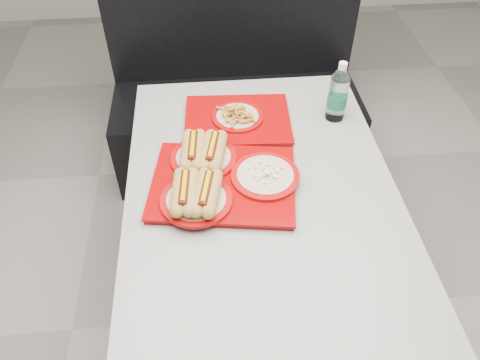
{
  "coord_description": "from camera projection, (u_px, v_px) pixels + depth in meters",
  "views": [
    {
      "loc": [
        -0.17,
        -1.04,
        1.86
      ],
      "look_at": [
        -0.08,
        0.0,
        0.83
      ],
      "focal_mm": 35.0,
      "sensor_mm": 36.0,
      "label": 1
    }
  ],
  "objects": [
    {
      "name": "booth_bench",
      "position": [
        235.0,
        96.0,
        2.55
      ],
      "size": [
        1.3,
        0.57,
        1.35
      ],
      "color": "black",
      "rests_on": "ground"
    },
    {
      "name": "tray_far",
      "position": [
        238.0,
        118.0,
        1.79
      ],
      "size": [
        0.42,
        0.34,
        0.08
      ],
      "rotation": [
        0.0,
        0.0,
        -0.06
      ],
      "color": "#840304",
      "rests_on": "diner_table"
    },
    {
      "name": "ground",
      "position": [
        257.0,
        314.0,
        2.05
      ],
      "size": [
        6.0,
        6.0,
        0.0
      ],
      "primitive_type": "plane",
      "color": "gray",
      "rests_on": "ground"
    },
    {
      "name": "tray_near",
      "position": [
        217.0,
        177.0,
        1.54
      ],
      "size": [
        0.52,
        0.44,
        0.1
      ],
      "rotation": [
        0.0,
        0.0,
        -0.15
      ],
      "color": "#840304",
      "rests_on": "diner_table"
    },
    {
      "name": "diner_table",
      "position": [
        262.0,
        229.0,
        1.64
      ],
      "size": [
        0.92,
        1.42,
        0.75
      ],
      "color": "black",
      "rests_on": "ground"
    },
    {
      "name": "water_bottle",
      "position": [
        338.0,
        95.0,
        1.76
      ],
      "size": [
        0.08,
        0.08,
        0.24
      ],
      "rotation": [
        0.0,
        0.0,
        -0.2
      ],
      "color": "silver",
      "rests_on": "diner_table"
    }
  ]
}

